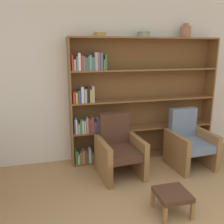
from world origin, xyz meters
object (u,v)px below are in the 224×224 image
object	(u,v)px
bowl_slate	(100,34)
armchair_leather	(119,150)
bookshelf	(132,100)
bowl_terracotta	(144,34)
footstool	(172,196)
vase_tall	(185,31)
armchair_cushioned	(189,143)

from	to	relation	value
bowl_slate	armchair_leather	world-z (taller)	bowl_slate
bookshelf	armchair_leather	xyz separation A→B (m)	(-0.40, -0.57, -0.66)
bowl_slate	bowl_terracotta	size ratio (longest dim) A/B	0.95
bowl_terracotta	bookshelf	bearing A→B (deg)	169.95
footstool	armchair_leather	bearing A→B (deg)	107.46
bowl_slate	vase_tall	bearing A→B (deg)	0.00
bookshelf	vase_tall	size ratio (longest dim) A/B	11.14
bookshelf	armchair_cushioned	bearing A→B (deg)	-35.12
bowl_terracotta	armchair_cushioned	bearing A→B (deg)	-39.78
armchair_cushioned	footstool	size ratio (longest dim) A/B	2.45
footstool	vase_tall	bearing A→B (deg)	59.17
armchair_cushioned	bookshelf	bearing A→B (deg)	-38.88
bookshelf	bowl_terracotta	bearing A→B (deg)	-10.05
armchair_leather	footstool	size ratio (longest dim) A/B	2.45
bowl_terracotta	vase_tall	world-z (taller)	vase_tall
vase_tall	armchair_cushioned	distance (m)	1.89
bookshelf	armchair_cushioned	size ratio (longest dim) A/B	2.75
armchair_cushioned	footstool	world-z (taller)	armchair_cushioned
armchair_leather	armchair_cushioned	xyz separation A→B (m)	(1.22, 0.00, 0.00)
vase_tall	armchair_cushioned	world-z (taller)	vase_tall
bookshelf	armchair_leather	distance (m)	0.96
vase_tall	armchair_leather	xyz separation A→B (m)	(-1.32, -0.54, -1.81)
bookshelf	bowl_terracotta	world-z (taller)	bowl_terracotta
vase_tall	armchair_leather	world-z (taller)	vase_tall
bowl_terracotta	armchair_cushioned	size ratio (longest dim) A/B	0.23
vase_tall	armchair_leather	bearing A→B (deg)	-157.67
bowl_slate	bookshelf	bearing A→B (deg)	2.84
armchair_leather	bookshelf	bearing A→B (deg)	-130.34
bowl_slate	bowl_terracotta	bearing A→B (deg)	0.00
armchair_cushioned	armchair_leather	bearing A→B (deg)	-3.76
bowl_terracotta	armchair_leather	distance (m)	1.92
vase_tall	footstool	size ratio (longest dim) A/B	0.61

